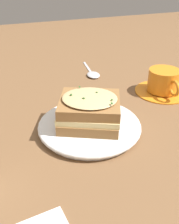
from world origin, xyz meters
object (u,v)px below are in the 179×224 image
object	(u,v)px
teacup_with_saucer	(163,83)
spoon	(93,74)
sandwich	(90,110)
dinner_plate	(89,126)

from	to	relation	value
teacup_with_saucer	spoon	size ratio (longest dim) A/B	0.95
sandwich	spoon	world-z (taller)	sandwich
dinner_plate	teacup_with_saucer	distance (m)	0.29
teacup_with_saucer	spoon	distance (m)	0.24
dinner_plate	sandwich	distance (m)	0.04
spoon	teacup_with_saucer	bearing A→B (deg)	133.54
sandwich	teacup_with_saucer	bearing A→B (deg)	-68.15
sandwich	teacup_with_saucer	size ratio (longest dim) A/B	1.07
spoon	sandwich	bearing A→B (deg)	73.98
dinner_plate	spoon	xyz separation A→B (m)	(0.30, -0.12, -0.01)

